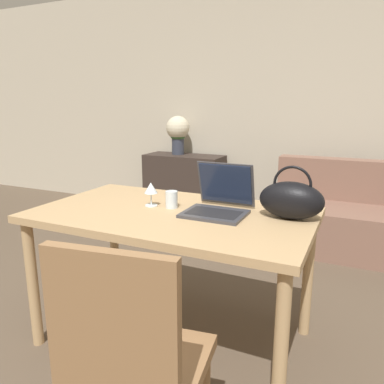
{
  "coord_description": "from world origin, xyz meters",
  "views": [
    {
      "loc": [
        0.79,
        -1.0,
        1.35
      ],
      "look_at": [
        -0.01,
        0.72,
        0.9
      ],
      "focal_mm": 35.0,
      "sensor_mm": 36.0,
      "label": 1
    }
  ],
  "objects_px": {
    "drinking_glass": "(172,199)",
    "handbag": "(291,200)",
    "flower_vase": "(178,131)",
    "laptop": "(220,199)",
    "wine_glass": "(151,189)",
    "couch": "(348,219)",
    "chair": "(132,359)"
  },
  "relations": [
    {
      "from": "chair",
      "to": "wine_glass",
      "type": "bearing_deg",
      "value": 108.83
    },
    {
      "from": "couch",
      "to": "drinking_glass",
      "type": "relative_size",
      "value": 14.85
    },
    {
      "from": "laptop",
      "to": "wine_glass",
      "type": "distance_m",
      "value": 0.4
    },
    {
      "from": "chair",
      "to": "wine_glass",
      "type": "distance_m",
      "value": 1.05
    },
    {
      "from": "laptop",
      "to": "flower_vase",
      "type": "height_order",
      "value": "flower_vase"
    },
    {
      "from": "chair",
      "to": "handbag",
      "type": "relative_size",
      "value": 2.95
    },
    {
      "from": "couch",
      "to": "handbag",
      "type": "xyz_separation_m",
      "value": [
        -0.23,
        -1.78,
        0.59
      ]
    },
    {
      "from": "handbag",
      "to": "flower_vase",
      "type": "height_order",
      "value": "flower_vase"
    },
    {
      "from": "laptop",
      "to": "drinking_glass",
      "type": "xyz_separation_m",
      "value": [
        -0.27,
        -0.04,
        -0.02
      ]
    },
    {
      "from": "couch",
      "to": "wine_glass",
      "type": "bearing_deg",
      "value": -118.06
    },
    {
      "from": "handbag",
      "to": "flower_vase",
      "type": "xyz_separation_m",
      "value": [
        -1.76,
        2.2,
        0.14
      ]
    },
    {
      "from": "drinking_glass",
      "to": "flower_vase",
      "type": "bearing_deg",
      "value": 116.17
    },
    {
      "from": "laptop",
      "to": "wine_glass",
      "type": "xyz_separation_m",
      "value": [
        -0.39,
        -0.06,
        0.03
      ]
    },
    {
      "from": "couch",
      "to": "flower_vase",
      "type": "height_order",
      "value": "flower_vase"
    },
    {
      "from": "chair",
      "to": "couch",
      "type": "relative_size",
      "value": 0.67
    },
    {
      "from": "handbag",
      "to": "flower_vase",
      "type": "relative_size",
      "value": 0.7
    },
    {
      "from": "drinking_glass",
      "to": "flower_vase",
      "type": "relative_size",
      "value": 0.21
    },
    {
      "from": "wine_glass",
      "to": "handbag",
      "type": "relative_size",
      "value": 0.42
    },
    {
      "from": "chair",
      "to": "laptop",
      "type": "bearing_deg",
      "value": 85.12
    },
    {
      "from": "drinking_glass",
      "to": "handbag",
      "type": "height_order",
      "value": "handbag"
    },
    {
      "from": "flower_vase",
      "to": "laptop",
      "type": "bearing_deg",
      "value": -58.1
    },
    {
      "from": "laptop",
      "to": "drinking_glass",
      "type": "relative_size",
      "value": 3.51
    },
    {
      "from": "laptop",
      "to": "flower_vase",
      "type": "distance_m",
      "value": 2.63
    },
    {
      "from": "drinking_glass",
      "to": "handbag",
      "type": "xyz_separation_m",
      "value": [
        0.64,
        0.07,
        0.05
      ]
    },
    {
      "from": "chair",
      "to": "couch",
      "type": "distance_m",
      "value": 2.82
    },
    {
      "from": "wine_glass",
      "to": "laptop",
      "type": "bearing_deg",
      "value": 8.38
    },
    {
      "from": "laptop",
      "to": "handbag",
      "type": "distance_m",
      "value": 0.37
    },
    {
      "from": "flower_vase",
      "to": "couch",
      "type": "bearing_deg",
      "value": -11.74
    },
    {
      "from": "couch",
      "to": "flower_vase",
      "type": "relative_size",
      "value": 3.07
    },
    {
      "from": "wine_glass",
      "to": "chair",
      "type": "bearing_deg",
      "value": -63.15
    },
    {
      "from": "wine_glass",
      "to": "handbag",
      "type": "xyz_separation_m",
      "value": [
        0.77,
        0.09,
        0.0
      ]
    },
    {
      "from": "drinking_glass",
      "to": "flower_vase",
      "type": "xyz_separation_m",
      "value": [
        -1.12,
        2.27,
        0.19
      ]
    }
  ]
}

